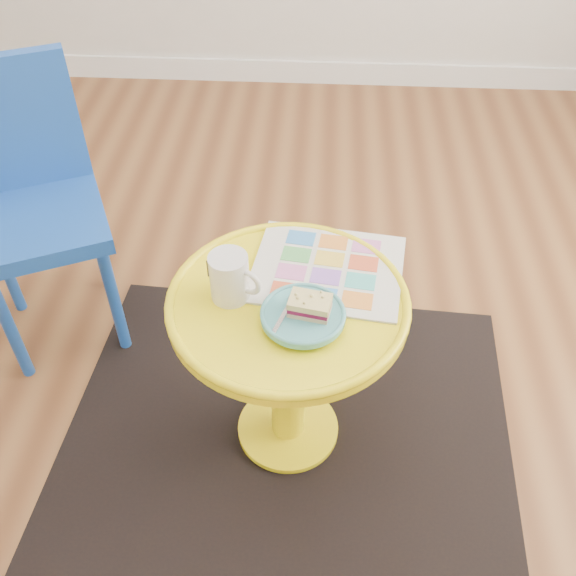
# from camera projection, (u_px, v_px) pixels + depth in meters

# --- Properties ---
(floor) EXTENTS (4.00, 4.00, 0.00)m
(floor) POSITION_uv_depth(u_px,v_px,m) (239.00, 361.00, 2.10)
(floor) COLOR brown
(floor) RESTS_ON ground
(room_walls) EXTENTS (4.00, 4.00, 4.00)m
(room_walls) POSITION_uv_depth(u_px,v_px,m) (40.00, 167.00, 2.82)
(room_walls) COLOR silver
(room_walls) RESTS_ON ground
(rug) EXTENTS (1.37, 1.18, 0.01)m
(rug) POSITION_uv_depth(u_px,v_px,m) (288.00, 430.00, 1.91)
(rug) COLOR black
(rug) RESTS_ON ground
(side_table) EXTENTS (0.58, 0.58, 0.55)m
(side_table) POSITION_uv_depth(u_px,v_px,m) (288.00, 343.00, 1.64)
(side_table) COLOR yellow
(side_table) RESTS_ON ground
(chair) EXTENTS (0.52, 0.52, 0.89)m
(chair) POSITION_uv_depth(u_px,v_px,m) (30.00, 194.00, 1.91)
(chair) COLOR #1A4CAD
(chair) RESTS_ON ground
(newspaper) EXTENTS (0.41, 0.36, 0.01)m
(newspaper) POSITION_uv_depth(u_px,v_px,m) (328.00, 269.00, 1.60)
(newspaper) COLOR silver
(newspaper) RESTS_ON side_table
(mug) EXTENTS (0.13, 0.09, 0.12)m
(mug) POSITION_uv_depth(u_px,v_px,m) (230.00, 276.00, 1.49)
(mug) COLOR silver
(mug) RESTS_ON side_table
(plate) EXTENTS (0.19, 0.19, 0.02)m
(plate) POSITION_uv_depth(u_px,v_px,m) (303.00, 316.00, 1.46)
(plate) COLOR #4FA4A8
(plate) RESTS_ON newspaper
(cake_slice) EXTENTS (0.10, 0.08, 0.04)m
(cake_slice) POSITION_uv_depth(u_px,v_px,m) (310.00, 305.00, 1.45)
(cake_slice) COLOR #D3BC8C
(cake_slice) RESTS_ON plate
(fork) EXTENTS (0.06, 0.14, 0.00)m
(fork) POSITION_uv_depth(u_px,v_px,m) (286.00, 310.00, 1.46)
(fork) COLOR silver
(fork) RESTS_ON plate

